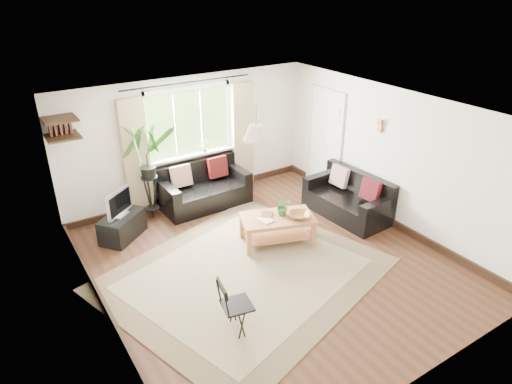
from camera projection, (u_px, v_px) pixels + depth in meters
floor at (270, 262)px, 7.10m from camera, size 5.50×5.50×0.00m
ceiling at (272, 112)px, 6.05m from camera, size 5.50×5.50×0.00m
wall_back at (189, 139)px, 8.66m from camera, size 5.00×0.02×2.40m
wall_front at (428, 296)px, 4.49m from camera, size 5.00×0.02×2.40m
wall_left at (96, 243)px, 5.36m from camera, size 0.02×5.50×2.40m
wall_right at (392, 158)px, 7.79m from camera, size 0.02×5.50×2.40m
rug at (245, 274)px, 6.80m from camera, size 4.51×4.16×0.02m
window at (189, 122)px, 8.47m from camera, size 2.50×0.16×2.16m
door at (324, 141)px, 9.15m from camera, size 0.06×0.96×2.06m
corner_shelf at (61, 128)px, 7.07m from camera, size 0.50×0.50×0.34m
pendant_lamp at (256, 129)px, 6.51m from camera, size 0.36×0.36×0.54m
wall_sconce at (379, 124)px, 7.75m from camera, size 0.12×0.12×0.28m
sofa_back at (205, 186)px, 8.67m from camera, size 1.68×0.87×0.78m
sofa_right at (347, 197)px, 8.31m from camera, size 1.63×0.89×0.75m
coffee_table at (277, 230)px, 7.52m from camera, size 1.32×0.99×0.48m
table_plant at (283, 206)px, 7.42m from camera, size 0.33×0.30×0.30m
bowl at (299, 215)px, 7.37m from camera, size 0.45×0.45×0.08m
book_a at (261, 222)px, 7.25m from camera, size 0.21×0.26×0.02m
book_b at (261, 214)px, 7.47m from camera, size 0.30×0.30×0.02m
tv_stand at (122, 226)px, 7.67m from camera, size 0.90×0.84×0.43m
tv at (119, 203)px, 7.47m from camera, size 0.61×0.54×0.47m
palm_stand at (149, 173)px, 8.01m from camera, size 0.76×0.76×1.76m
folding_chair at (237, 306)px, 5.59m from camera, size 0.46×0.46×0.76m
sill_plant at (204, 146)px, 8.74m from camera, size 0.14×0.10×0.27m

